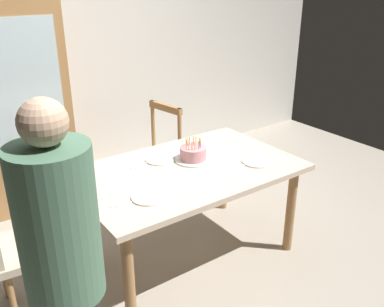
{
  "coord_description": "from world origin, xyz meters",
  "views": [
    {
      "loc": [
        -1.55,
        -2.23,
        2.01
      ],
      "look_at": [
        0.05,
        0.0,
        0.85
      ],
      "focal_mm": 39.19,
      "sensor_mm": 36.0,
      "label": 1
    }
  ],
  "objects_px": {
    "birthday_cake": "(193,154)",
    "plate_near_guest": "(257,162)",
    "china_cabinet": "(2,109)",
    "dining_table": "(186,179)",
    "plate_near_celebrant": "(149,197)",
    "chair_upholstered": "(13,240)",
    "chair_spindle_back": "(153,160)",
    "person_celebrant": "(64,264)",
    "plate_far_side": "(160,159)"
  },
  "relations": [
    {
      "from": "birthday_cake",
      "to": "plate_near_guest",
      "type": "bearing_deg",
      "value": -40.49
    },
    {
      "from": "dining_table",
      "to": "plate_near_celebrant",
      "type": "bearing_deg",
      "value": -152.8
    },
    {
      "from": "birthday_cake",
      "to": "plate_near_guest",
      "type": "xyz_separation_m",
      "value": [
        0.36,
        -0.31,
        -0.04
      ]
    },
    {
      "from": "person_celebrant",
      "to": "birthday_cake",
      "type": "bearing_deg",
      "value": 34.2
    },
    {
      "from": "dining_table",
      "to": "plate_near_celebrant",
      "type": "relative_size",
      "value": 7.24
    },
    {
      "from": "plate_near_celebrant",
      "to": "china_cabinet",
      "type": "relative_size",
      "value": 0.12
    },
    {
      "from": "dining_table",
      "to": "chair_upholstered",
      "type": "relative_size",
      "value": 1.68
    },
    {
      "from": "dining_table",
      "to": "china_cabinet",
      "type": "distance_m",
      "value": 1.8
    },
    {
      "from": "china_cabinet",
      "to": "chair_upholstered",
      "type": "bearing_deg",
      "value": -103.15
    },
    {
      "from": "person_celebrant",
      "to": "china_cabinet",
      "type": "bearing_deg",
      "value": 82.58
    },
    {
      "from": "plate_near_celebrant",
      "to": "dining_table",
      "type": "bearing_deg",
      "value": 27.2
    },
    {
      "from": "plate_near_guest",
      "to": "china_cabinet",
      "type": "distance_m",
      "value": 2.24
    },
    {
      "from": "dining_table",
      "to": "birthday_cake",
      "type": "relative_size",
      "value": 5.69
    },
    {
      "from": "plate_far_side",
      "to": "chair_upholstered",
      "type": "distance_m",
      "value": 1.13
    },
    {
      "from": "plate_near_celebrant",
      "to": "chair_upholstered",
      "type": "xyz_separation_m",
      "value": [
        -0.75,
        0.37,
        -0.22
      ]
    },
    {
      "from": "birthday_cake",
      "to": "chair_upholstered",
      "type": "xyz_separation_m",
      "value": [
        -1.3,
        0.06,
        -0.26
      ]
    },
    {
      "from": "plate_far_side",
      "to": "chair_upholstered",
      "type": "relative_size",
      "value": 0.23
    },
    {
      "from": "plate_near_celebrant",
      "to": "chair_spindle_back",
      "type": "bearing_deg",
      "value": 58.61
    },
    {
      "from": "plate_near_guest",
      "to": "chair_upholstered",
      "type": "bearing_deg",
      "value": 167.43
    },
    {
      "from": "person_celebrant",
      "to": "plate_near_celebrant",
      "type": "bearing_deg",
      "value": 37.96
    },
    {
      "from": "china_cabinet",
      "to": "chair_spindle_back",
      "type": "bearing_deg",
      "value": -34.66
    },
    {
      "from": "plate_far_side",
      "to": "china_cabinet",
      "type": "height_order",
      "value": "china_cabinet"
    },
    {
      "from": "plate_far_side",
      "to": "person_celebrant",
      "type": "height_order",
      "value": "person_celebrant"
    },
    {
      "from": "chair_upholstered",
      "to": "person_celebrant",
      "type": "distance_m",
      "value": 1.02
    },
    {
      "from": "birthday_cake",
      "to": "plate_far_side",
      "type": "relative_size",
      "value": 1.27
    },
    {
      "from": "dining_table",
      "to": "chair_spindle_back",
      "type": "bearing_deg",
      "value": 76.18
    },
    {
      "from": "plate_near_celebrant",
      "to": "plate_near_guest",
      "type": "bearing_deg",
      "value": 0.0
    },
    {
      "from": "birthday_cake",
      "to": "chair_upholstered",
      "type": "relative_size",
      "value": 0.29
    },
    {
      "from": "dining_table",
      "to": "china_cabinet",
      "type": "bearing_deg",
      "value": 118.78
    },
    {
      "from": "dining_table",
      "to": "plate_near_guest",
      "type": "height_order",
      "value": "plate_near_guest"
    },
    {
      "from": "plate_far_side",
      "to": "chair_upholstered",
      "type": "bearing_deg",
      "value": -175.89
    },
    {
      "from": "birthday_cake",
      "to": "plate_far_side",
      "type": "xyz_separation_m",
      "value": [
        -0.2,
        0.14,
        -0.04
      ]
    },
    {
      "from": "plate_near_celebrant",
      "to": "plate_far_side",
      "type": "relative_size",
      "value": 1.0
    },
    {
      "from": "dining_table",
      "to": "chair_upholstered",
      "type": "distance_m",
      "value": 1.2
    },
    {
      "from": "plate_far_side",
      "to": "person_celebrant",
      "type": "xyz_separation_m",
      "value": [
        -1.08,
        -1.01,
        0.18
      ]
    },
    {
      "from": "plate_near_guest",
      "to": "chair_spindle_back",
      "type": "relative_size",
      "value": 0.23
    },
    {
      "from": "dining_table",
      "to": "person_celebrant",
      "type": "height_order",
      "value": "person_celebrant"
    },
    {
      "from": "birthday_cake",
      "to": "chair_spindle_back",
      "type": "relative_size",
      "value": 0.29
    },
    {
      "from": "chair_spindle_back",
      "to": "plate_far_side",
      "type": "bearing_deg",
      "value": -115.22
    },
    {
      "from": "dining_table",
      "to": "chair_spindle_back",
      "type": "distance_m",
      "value": 0.87
    },
    {
      "from": "chair_spindle_back",
      "to": "chair_upholstered",
      "type": "height_order",
      "value": "same"
    },
    {
      "from": "person_celebrant",
      "to": "china_cabinet",
      "type": "xyz_separation_m",
      "value": [
        0.31,
        2.35,
        0.02
      ]
    },
    {
      "from": "plate_far_side",
      "to": "china_cabinet",
      "type": "distance_m",
      "value": 1.55
    },
    {
      "from": "plate_near_guest",
      "to": "china_cabinet",
      "type": "bearing_deg",
      "value": 126.79
    },
    {
      "from": "plate_near_guest",
      "to": "chair_spindle_back",
      "type": "height_order",
      "value": "chair_spindle_back"
    },
    {
      "from": "dining_table",
      "to": "china_cabinet",
      "type": "relative_size",
      "value": 0.84
    },
    {
      "from": "plate_near_guest",
      "to": "dining_table",
      "type": "bearing_deg",
      "value": 154.77
    },
    {
      "from": "birthday_cake",
      "to": "plate_near_guest",
      "type": "relative_size",
      "value": 1.27
    },
    {
      "from": "birthday_cake",
      "to": "person_celebrant",
      "type": "relative_size",
      "value": 0.17
    },
    {
      "from": "birthday_cake",
      "to": "plate_near_celebrant",
      "type": "distance_m",
      "value": 0.64
    }
  ]
}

